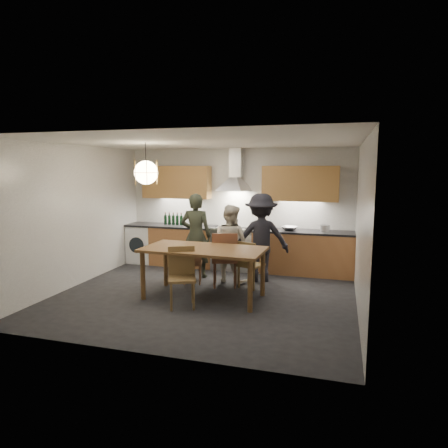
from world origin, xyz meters
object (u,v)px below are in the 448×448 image
(wine_bottles, at_px, (173,219))
(person_right, at_px, (261,238))
(person_left, at_px, (196,236))
(dining_table, at_px, (204,254))
(chair_front, at_px, (182,272))
(chair_back_left, at_px, (192,260))
(person_mid, at_px, (230,243))
(mixing_bowl, at_px, (290,228))
(stock_pot, at_px, (325,229))

(wine_bottles, bearing_deg, person_right, -20.34)
(person_left, distance_m, person_right, 1.30)
(person_left, height_order, wine_bottles, person_left)
(dining_table, distance_m, chair_front, 0.54)
(chair_back_left, distance_m, person_mid, 0.79)
(mixing_bowl, bearing_deg, stock_pot, 2.16)
(person_mid, xyz_separation_m, stock_pot, (1.71, 0.98, 0.22))
(person_right, height_order, stock_pot, person_right)
(person_right, bearing_deg, chair_front, 43.14)
(mixing_bowl, height_order, wine_bottles, wine_bottles)
(chair_back_left, distance_m, stock_pot, 2.76)
(dining_table, height_order, stock_pot, stock_pot)
(dining_table, height_order, wine_bottles, wine_bottles)
(chair_back_left, relative_size, stock_pot, 4.33)
(person_mid, bearing_deg, wine_bottles, -16.46)
(person_left, xyz_separation_m, mixing_bowl, (1.75, 0.83, 0.10))
(chair_front, bearing_deg, person_right, 38.36)
(dining_table, bearing_deg, chair_back_left, 126.50)
(chair_back_left, bearing_deg, stock_pot, -167.58)
(dining_table, distance_m, person_mid, 1.08)
(dining_table, bearing_deg, wine_bottles, 127.06)
(person_mid, bearing_deg, mixing_bowl, -120.45)
(person_left, distance_m, person_mid, 0.76)
(chair_back_left, relative_size, mixing_bowl, 2.34)
(chair_front, height_order, mixing_bowl, mixing_bowl)
(chair_back_left, bearing_deg, mixing_bowl, -158.64)
(person_left, relative_size, mixing_bowl, 4.98)
(person_right, bearing_deg, stock_pot, -165.72)
(person_left, bearing_deg, stock_pot, -166.42)
(person_left, distance_m, wine_bottles, 1.28)
(chair_back_left, height_order, person_right, person_right)
(chair_back_left, bearing_deg, dining_table, 106.75)
(chair_back_left, bearing_deg, person_right, -170.91)
(dining_table, relative_size, person_mid, 1.38)
(person_mid, relative_size, stock_pot, 8.16)
(person_left, bearing_deg, dining_table, 110.16)
(chair_front, xyz_separation_m, stock_pot, (2.09, 2.50, 0.43))
(stock_pot, distance_m, wine_bottles, 3.34)
(chair_front, relative_size, person_left, 0.56)
(dining_table, xyz_separation_m, wine_bottles, (-1.46, 2.10, 0.28))
(person_left, bearing_deg, chair_front, 96.92)
(dining_table, xyz_separation_m, chair_front, (-0.21, -0.45, -0.22))
(dining_table, distance_m, stock_pot, 2.79)
(person_mid, bearing_deg, person_right, -141.63)
(wine_bottles, bearing_deg, person_left, -45.91)
(chair_back_left, relative_size, person_mid, 0.53)
(dining_table, relative_size, chair_back_left, 2.61)
(chair_back_left, height_order, person_mid, person_mid)
(stock_pot, xyz_separation_m, wine_bottles, (-3.34, 0.05, 0.07))
(person_left, height_order, mixing_bowl, person_left)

